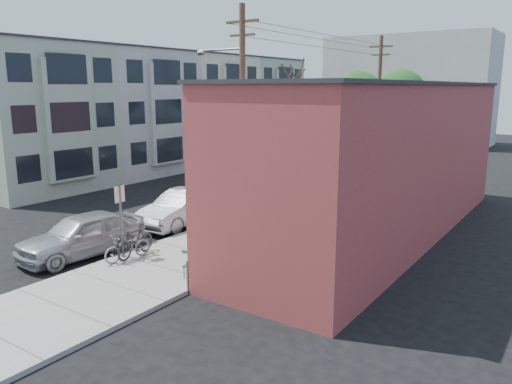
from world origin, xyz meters
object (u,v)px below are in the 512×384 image
Objects in this scene: utility_pole_near at (242,108)px; bus at (345,142)px; tree_leafy_mid at (358,98)px; car_3 at (306,174)px; tree_leafy_far at (400,95)px; parked_bike_b at (128,247)px; cyclist at (236,219)px; parking_meter_near at (199,211)px; patio_chair_a at (222,256)px; parked_bike_a at (135,241)px; car_2 at (255,188)px; car_4 at (341,163)px; tree_bare at (290,148)px; patron_grey at (228,233)px; car_0 at (82,235)px; car_1 at (182,208)px; patron_green at (192,252)px; patio_chair_b at (192,265)px; parking_meter_far at (288,184)px; sign_post at (121,213)px.

utility_pole_near is 1.08× the size of bus.
tree_leafy_mid is 1.35× the size of car_3.
tree_leafy_far is 4.05× the size of parked_bike_b.
cyclist is at bearing -86.62° from tree_leafy_far.
tree_leafy_far is (0.41, 21.42, 0.32)m from utility_pole_near.
patio_chair_a is (3.92, -3.30, -0.39)m from parking_meter_near.
car_3 reaches higher than parked_bike_a.
bus is at bearing 96.39° from car_2.
bus is at bearing 156.26° from tree_leafy_far.
tree_leafy_mid is at bearing 99.17° from parked_bike_b.
tree_leafy_far is 8.50m from car_4.
patron_grey is at bearing -72.92° from tree_bare.
car_2 is at bearing 114.77° from utility_pole_near.
car_0 is at bearing -86.52° from car_3.
car_3 is (-1.93, 16.64, 0.00)m from parked_bike_a.
car_1 is 6.05m from car_2.
car_4 is (-4.84, 20.19, -0.33)m from patron_grey.
patron_green reaches higher than parked_bike_a.
patio_chair_b is at bearing -10.86° from patron_grey.
cyclist is at bearing -58.54° from utility_pole_near.
tree_bare is 9.28m from tree_leafy_mid.
car_2 is (-5.02, 10.99, -0.23)m from patron_green.
parking_meter_near is 0.82× the size of cyclist.
parking_meter_near is 1.41× the size of patio_chair_a.
tree_leafy_mid is at bearing 88.02° from parking_meter_near.
cyclist reaches higher than parked_bike_b.
bus is (-5.49, 24.02, -4.12)m from utility_pole_near.
patio_chair_a is at bearing 67.39° from patio_chair_b.
patio_chair_a is 0.18× the size of car_0.
patron_grey is at bearing -71.27° from bus.
car_1 is at bearing -137.03° from patron_grey.
car_4 is (0.00, 17.43, -0.07)m from car_1.
parked_bike_a is (-3.44, -0.88, 0.16)m from patio_chair_a.
tree_leafy_far reaches higher than parked_bike_b.
cyclist is 0.28× the size of car_2.
parking_meter_far is 1.41× the size of patio_chair_b.
patio_chair_b is at bearing 51.83° from patron_green.
bus is (-8.74, 29.38, 0.21)m from patron_grey.
car_2 reaches higher than car_4.
car_2 is 0.58× the size of bus.
car_3 is at bearing 95.46° from car_0.
car_3 is at bearing 95.60° from patio_chair_b.
bus reaches higher than car_1.
parked_bike_a is at bearing -87.30° from utility_pole_near.
sign_post reaches higher than patio_chair_a.
parking_meter_near is 0.21× the size of tree_bare.
tree_bare reaches higher than sign_post.
patron_grey is 15.50m from car_3.
bus is (-8.92, 31.56, 0.28)m from patron_green.
car_0 reaches higher than patio_chair_b.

